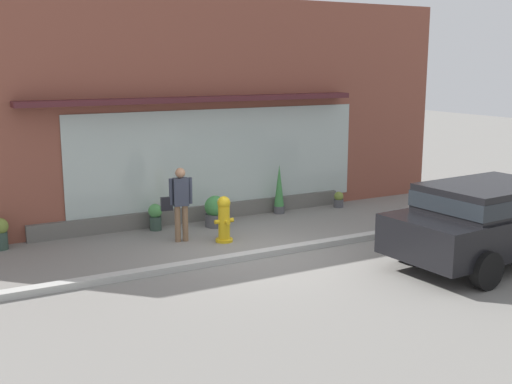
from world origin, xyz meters
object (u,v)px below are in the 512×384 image
at_px(potted_plant_by_entrance, 216,211).
at_px(potted_plant_window_center, 279,190).
at_px(fire_hydrant, 224,219).
at_px(parked_car_black, 492,217).
at_px(potted_plant_doorstep, 339,200).
at_px(potted_plant_window_right, 155,216).
at_px(potted_plant_corner_tall, 0,232).
at_px(pedestrian_with_handbag, 180,199).

bearing_deg(potted_plant_by_entrance, potted_plant_window_center, 12.07).
bearing_deg(fire_hydrant, potted_plant_window_center, 35.41).
bearing_deg(parked_car_black, potted_plant_doorstep, 83.09).
bearing_deg(parked_car_black, potted_plant_by_entrance, 120.59).
bearing_deg(fire_hydrant, parked_car_black, -44.21).
distance_m(potted_plant_doorstep, potted_plant_window_right, 4.94).
bearing_deg(potted_plant_window_center, potted_plant_corner_tall, -179.86).
distance_m(pedestrian_with_handbag, potted_plant_doorstep, 4.94).
bearing_deg(potted_plant_doorstep, fire_hydrant, -159.82).
height_order(fire_hydrant, potted_plant_doorstep, fire_hydrant).
bearing_deg(potted_plant_window_right, potted_plant_by_entrance, -14.43).
xyz_separation_m(fire_hydrant, potted_plant_window_right, (-0.94, 1.56, -0.16)).
bearing_deg(pedestrian_with_handbag, potted_plant_corner_tall, -8.61).
xyz_separation_m(pedestrian_with_handbag, parked_car_black, (4.54, -4.09, -0.03)).
xyz_separation_m(parked_car_black, potted_plant_window_right, (-4.69, 5.20, -0.55)).
xyz_separation_m(fire_hydrant, potted_plant_doorstep, (3.99, 1.47, -0.29)).
bearing_deg(potted_plant_window_right, potted_plant_window_center, 1.29).
bearing_deg(potted_plant_corner_tall, potted_plant_window_right, -1.02).
height_order(potted_plant_by_entrance, potted_plant_corner_tall, potted_plant_by_entrance).
distance_m(fire_hydrant, parked_car_black, 5.23).
bearing_deg(potted_plant_doorstep, parked_car_black, -92.79).
relative_size(fire_hydrant, parked_car_black, 0.22).
distance_m(fire_hydrant, potted_plant_corner_tall, 4.47).
relative_size(pedestrian_with_handbag, potted_plant_corner_tall, 2.41).
bearing_deg(potted_plant_by_entrance, potted_plant_doorstep, 3.86).
bearing_deg(potted_plant_by_entrance, potted_plant_corner_tall, 175.01).
height_order(pedestrian_with_handbag, potted_plant_corner_tall, pedestrian_with_handbag).
bearing_deg(pedestrian_with_handbag, potted_plant_window_center, -148.45).
xyz_separation_m(parked_car_black, potted_plant_window_center, (-1.44, 5.27, -0.28)).
distance_m(fire_hydrant, potted_plant_window_center, 2.82).
xyz_separation_m(fire_hydrant, pedestrian_with_handbag, (-0.79, 0.45, 0.41)).
relative_size(fire_hydrant, potted_plant_window_center, 0.79).
height_order(pedestrian_with_handbag, potted_plant_by_entrance, pedestrian_with_handbag).
distance_m(pedestrian_with_handbag, parked_car_black, 6.11).
bearing_deg(potted_plant_by_entrance, parked_car_black, -55.29).
distance_m(parked_car_black, potted_plant_by_entrance, 5.94).
relative_size(potted_plant_by_entrance, potted_plant_window_right, 1.19).
distance_m(parked_car_black, potted_plant_window_right, 7.02).
xyz_separation_m(potted_plant_window_right, potted_plant_corner_tall, (-3.22, 0.06, 0.04)).
height_order(pedestrian_with_handbag, potted_plant_window_right, pedestrian_with_handbag).
relative_size(potted_plant_window_right, potted_plant_window_center, 0.49).
height_order(fire_hydrant, potted_plant_window_center, potted_plant_window_center).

